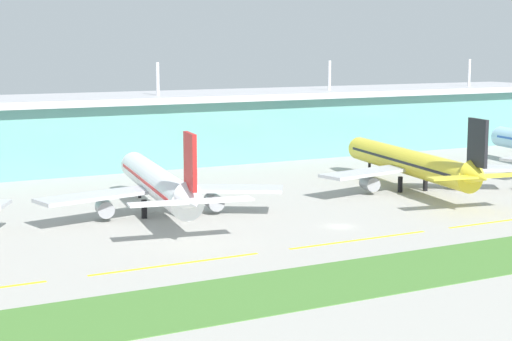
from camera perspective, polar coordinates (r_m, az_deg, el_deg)
The scene contains 8 objects.
ground_plane at distance 155.60m, azimuth 5.72°, elevation -3.82°, with size 600.00×600.00×0.00m, color #A8A59E.
terminal_building at distance 238.03m, azimuth -7.14°, elevation 2.87°, with size 288.00×34.00×28.58m.
airliner_near_middle at distance 164.58m, azimuth -6.65°, elevation -0.87°, with size 48.09×60.91×18.90m.
airliner_far_middle at distance 195.23m, azimuth 10.46°, elevation 0.52°, with size 47.90×64.48×18.90m.
taxiway_stripe_mid_west at distance 129.33m, azimuth -5.41°, elevation -6.35°, with size 28.00×0.70×0.04m, color yellow.
taxiway_stripe_centre at distance 145.48m, azimuth 7.06°, elevation -4.71°, with size 28.00×0.70×0.04m, color yellow.
taxiway_stripe_mid_east at distance 167.07m, azimuth 16.65°, elevation -3.28°, with size 28.00×0.70×0.04m, color yellow.
grass_verge at distance 132.40m, azimuth 13.06°, elevation -6.18°, with size 300.00×18.00×0.10m, color #477A33.
Camera 1 is at (-85.24, -125.90, 33.10)m, focal length 58.79 mm.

